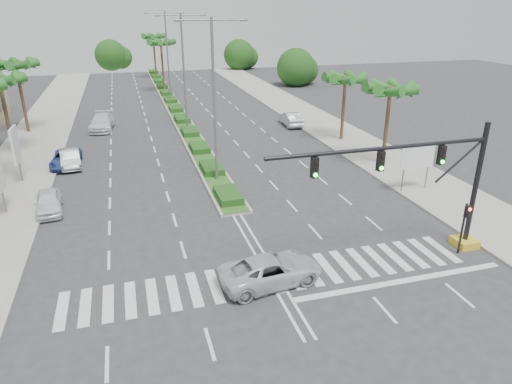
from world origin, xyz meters
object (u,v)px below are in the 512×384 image
Objects in this scene: car_parked_b at (70,158)px; car_parked_c at (66,159)px; car_crossing at (271,270)px; car_parked_a at (49,202)px; car_parked_d at (102,122)px; car_right at (291,119)px.

car_parked_b reaches higher than car_parked_c.
car_parked_b is 24.08m from car_crossing.
car_crossing is at bearing -52.15° from car_parked_a.
car_right is (20.57, -4.10, -0.06)m from car_parked_d.
car_parked_d reaches higher than car_parked_a.
car_parked_c is at bearing 22.21° from car_right.
car_crossing is at bearing 71.32° from car_right.
car_right is at bearing -4.60° from car_parked_d.
car_right is at bearing 21.31° from car_parked_c.
car_parked_d is 1.22× the size of car_right.
car_parked_b is (0.60, 9.40, 0.04)m from car_parked_a.
car_parked_a is at bearing 35.70° from car_crossing.
car_parked_b is 0.85× the size of car_crossing.
car_right reaches higher than car_parked_a.
car_parked_d reaches higher than car_crossing.
car_parked_d is (2.32, 12.26, 0.10)m from car_parked_b.
car_parked_a is at bearing -100.50° from car_parked_b.
car_parked_c is 24.42m from car_crossing.
car_crossing reaches higher than car_parked_a.
car_parked_b is 12.48m from car_parked_d.
car_parked_a is 0.78× the size of car_crossing.
car_right reaches higher than car_parked_b.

